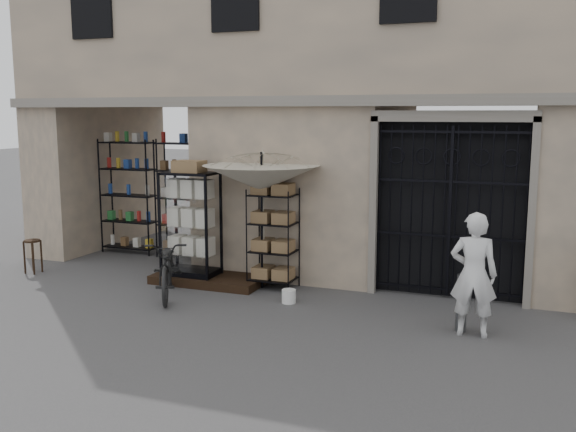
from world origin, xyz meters
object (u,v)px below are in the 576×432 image
at_px(wooden_stool, 33,256).
at_px(steel_bollard, 462,303).
at_px(wire_rack, 273,240).
at_px(market_umbrella, 261,171).
at_px(white_bucket, 289,296).
at_px(display_cabinet, 191,229).
at_px(bicycle, 169,296).
at_px(shopkeeper, 471,335).

height_order(wooden_stool, steel_bollard, steel_bollard).
relative_size(wire_rack, market_umbrella, 0.61).
distance_m(market_umbrella, white_bucket, 2.20).
height_order(display_cabinet, wire_rack, display_cabinet).
xyz_separation_m(bicycle, wooden_stool, (-3.28, 0.45, 0.34)).
xyz_separation_m(white_bucket, wooden_stool, (-5.31, 0.11, 0.23)).
distance_m(wire_rack, shopkeeper, 3.81).
bearing_deg(steel_bollard, display_cabinet, 168.76).
distance_m(wire_rack, market_umbrella, 1.22).
height_order(market_umbrella, bicycle, market_umbrella).
height_order(wire_rack, wooden_stool, wire_rack).
relative_size(wire_rack, bicycle, 0.93).
relative_size(wooden_stool, steel_bollard, 0.79).
bearing_deg(wooden_stool, market_umbrella, 7.06).
relative_size(steel_bollard, shopkeeper, 0.47).
xyz_separation_m(market_umbrella, white_bucket, (0.76, -0.67, -1.96)).
height_order(market_umbrella, wooden_stool, market_umbrella).
relative_size(market_umbrella, shopkeeper, 1.66).
relative_size(display_cabinet, market_umbrella, 0.70).
bearing_deg(steel_bollard, market_umbrella, 162.85).
bearing_deg(wooden_stool, white_bucket, -1.16).
relative_size(display_cabinet, bicycle, 1.06).
bearing_deg(bicycle, market_umbrella, 11.00).
distance_m(wire_rack, bicycle, 2.01).
bearing_deg(shopkeeper, wooden_stool, -7.20).
relative_size(display_cabinet, wooden_stool, 3.13).
xyz_separation_m(display_cabinet, shopkeeper, (5.01, -1.09, -0.99)).
distance_m(wire_rack, wooden_stool, 4.80).
xyz_separation_m(wire_rack, shopkeeper, (3.48, -1.29, -0.86)).
distance_m(wire_rack, steel_bollard, 3.56).
bearing_deg(shopkeeper, steel_bollard, -41.31).
xyz_separation_m(wire_rack, steel_bollard, (3.33, -1.17, -0.45)).
height_order(market_umbrella, steel_bollard, market_umbrella).
relative_size(bicycle, shopkeeper, 1.10).
xyz_separation_m(display_cabinet, steel_bollard, (4.85, -0.96, -0.58)).
relative_size(bicycle, wooden_stool, 2.95).
distance_m(display_cabinet, bicycle, 1.34).
relative_size(wire_rack, shopkeeper, 1.02).
bearing_deg(display_cabinet, white_bucket, -19.26).
height_order(white_bucket, shopkeeper, white_bucket).
height_order(market_umbrella, shopkeeper, market_umbrella).
height_order(wire_rack, steel_bollard, wire_rack).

